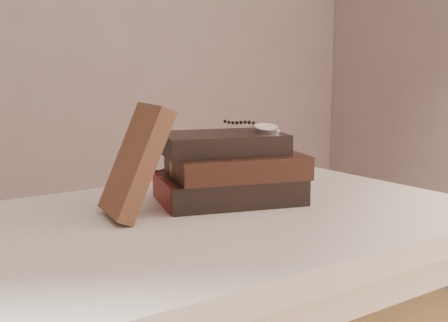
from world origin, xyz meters
TOP-DOWN VIEW (x-y plane):
  - table at (0.00, 0.35)m, footprint 1.00×0.60m
  - book_stack at (0.12, 0.41)m, footprint 0.29×0.24m
  - journal at (-0.07, 0.40)m, footprint 0.12×0.13m
  - pocket_watch at (0.18, 0.38)m, footprint 0.07×0.16m
  - eyeglasses at (0.06, 0.52)m, footprint 0.14×0.15m

SIDE VIEW (x-z plane):
  - table at x=0.00m, z-range 0.28..1.03m
  - book_stack at x=0.12m, z-range 0.75..0.87m
  - eyeglasses at x=0.06m, z-range 0.80..0.85m
  - journal at x=-0.07m, z-range 0.75..0.93m
  - pocket_watch at x=0.18m, z-range 0.87..0.89m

